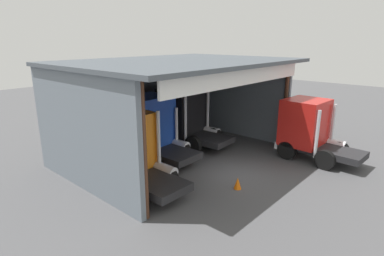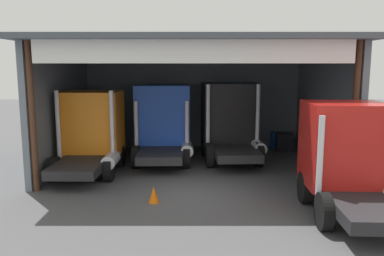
{
  "view_description": "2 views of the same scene",
  "coord_description": "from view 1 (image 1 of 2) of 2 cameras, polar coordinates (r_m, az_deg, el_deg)",
  "views": [
    {
      "loc": [
        -12.78,
        -8.43,
        6.77
      ],
      "look_at": [
        0.0,
        2.94,
        1.92
      ],
      "focal_mm": 29.32,
      "sensor_mm": 36.0,
      "label": 1
    },
    {
      "loc": [
        -0.05,
        -13.79,
        4.59
      ],
      "look_at": [
        0.0,
        2.94,
        1.92
      ],
      "focal_mm": 36.46,
      "sensor_mm": 36.0,
      "label": 2
    }
  ],
  "objects": [
    {
      "name": "ground_plane",
      "position": [
        16.74,
        7.61,
        -8.16
      ],
      "size": [
        80.0,
        80.0,
        0.0
      ],
      "primitive_type": "plane",
      "color": "#4C4C4F",
      "rests_on": "ground"
    },
    {
      "name": "workshop_shed",
      "position": [
        18.74,
        -4.65,
        6.8
      ],
      "size": [
        12.76,
        9.43,
        5.67
      ],
      "color": "slate",
      "rests_on": "ground"
    },
    {
      "name": "truck_orange_center_left_bay",
      "position": [
        14.94,
        -11.33,
        -3.95
      ],
      "size": [
        2.66,
        4.73,
        3.6
      ],
      "rotation": [
        0.0,
        0.0,
        -0.01
      ],
      "color": "orange",
      "rests_on": "ground"
    },
    {
      "name": "truck_blue_yard_outside",
      "position": [
        18.14,
        -7.64,
        0.19
      ],
      "size": [
        2.79,
        4.7,
        3.68
      ],
      "rotation": [
        0.0,
        0.0,
        0.02
      ],
      "color": "#1E47B7",
      "rests_on": "ground"
    },
    {
      "name": "truck_black_center_bay",
      "position": [
        20.52,
        -1.29,
        2.3
      ],
      "size": [
        2.92,
        4.96,
        3.75
      ],
      "rotation": [
        0.0,
        0.0,
        0.06
      ],
      "color": "black",
      "rests_on": "ground"
    },
    {
      "name": "truck_red_center_right_bay",
      "position": [
        19.42,
        20.51,
        -0.02
      ],
      "size": [
        2.64,
        4.69,
        3.45
      ],
      "rotation": [
        0.0,
        0.0,
        -0.04
      ],
      "color": "red",
      "rests_on": "ground"
    },
    {
      "name": "oil_drum",
      "position": [
        24.64,
        -1.22,
        0.98
      ],
      "size": [
        0.58,
        0.58,
        0.91
      ],
      "primitive_type": "cylinder",
      "color": "#194CB2",
      "rests_on": "ground"
    },
    {
      "name": "tool_cart",
      "position": [
        24.39,
        0.54,
        0.94
      ],
      "size": [
        0.9,
        0.6,
        1.0
      ],
      "primitive_type": "cube",
      "color": "black",
      "rests_on": "ground"
    },
    {
      "name": "traffic_cone",
      "position": [
        15.04,
        8.3,
        -9.9
      ],
      "size": [
        0.36,
        0.36,
        0.56
      ],
      "primitive_type": "cone",
      "color": "orange",
      "rests_on": "ground"
    }
  ]
}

